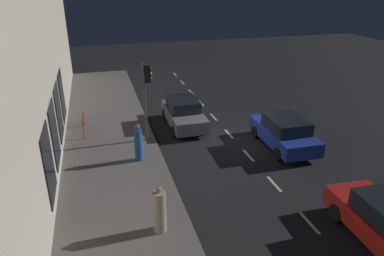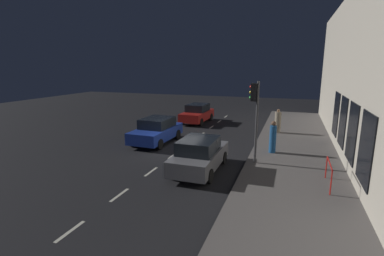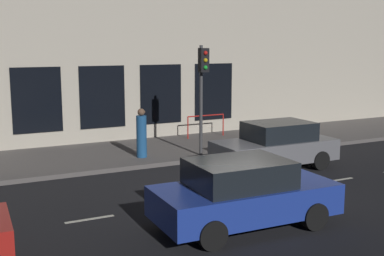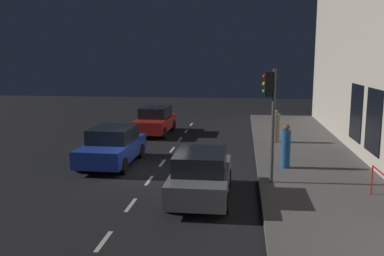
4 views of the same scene
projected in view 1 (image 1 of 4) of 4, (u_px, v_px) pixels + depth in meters
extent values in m
plane|color=black|center=(236.00, 142.00, 18.38)|extent=(60.00, 60.00, 0.00)
cube|color=#5B5654|center=(113.00, 155.00, 16.82)|extent=(4.50, 32.00, 0.15)
cube|color=beige|center=(40.00, 70.00, 14.50)|extent=(0.60, 32.00, 8.70)
cube|color=black|center=(62.00, 95.00, 18.95)|extent=(0.04, 1.90, 2.54)
cube|color=black|center=(59.00, 112.00, 16.65)|extent=(0.04, 1.90, 2.54)
cube|color=black|center=(55.00, 134.00, 14.35)|extent=(0.04, 1.90, 2.54)
cube|color=black|center=(49.00, 164.00, 12.05)|extent=(0.04, 1.90, 2.54)
cube|color=beige|center=(175.00, 74.00, 30.77)|extent=(0.12, 1.20, 0.01)
cube|color=beige|center=(182.00, 82.00, 28.47)|extent=(0.12, 1.20, 0.01)
cube|color=beige|center=(191.00, 92.00, 26.17)|extent=(0.12, 1.20, 0.01)
cube|color=beige|center=(201.00, 103.00, 23.87)|extent=(0.12, 1.20, 0.01)
cube|color=beige|center=(214.00, 117.00, 21.56)|extent=(0.12, 1.20, 0.01)
cube|color=beige|center=(229.00, 134.00, 19.26)|extent=(0.12, 1.20, 0.01)
cube|color=beige|center=(248.00, 155.00, 16.96)|extent=(0.12, 1.20, 0.01)
cube|color=beige|center=(274.00, 184.00, 14.66)|extent=(0.12, 1.20, 0.01)
cube|color=beige|center=(309.00, 223.00, 12.36)|extent=(0.12, 1.20, 0.01)
cylinder|color=#424244|center=(145.00, 103.00, 17.45)|extent=(0.12, 0.12, 3.97)
cube|color=black|center=(148.00, 74.00, 16.92)|extent=(0.26, 0.32, 0.84)
sphere|color=red|center=(150.00, 68.00, 16.85)|extent=(0.15, 0.15, 0.15)
sphere|color=gold|center=(150.00, 73.00, 16.95)|extent=(0.15, 0.15, 0.15)
sphere|color=green|center=(151.00, 79.00, 17.05)|extent=(0.15, 0.15, 0.15)
cube|color=#1E389E|center=(283.00, 135.00, 17.65)|extent=(1.98, 4.26, 0.70)
cube|color=black|center=(286.00, 124.00, 17.24)|extent=(1.71, 2.23, 0.60)
cylinder|color=black|center=(256.00, 132.00, 18.74)|extent=(0.23, 0.64, 0.64)
cylinder|color=black|center=(286.00, 129.00, 19.13)|extent=(0.23, 0.64, 0.64)
cylinder|color=black|center=(279.00, 154.00, 16.41)|extent=(0.23, 0.64, 0.64)
cylinder|color=black|center=(313.00, 150.00, 16.81)|extent=(0.23, 0.64, 0.64)
cube|color=slate|center=(184.00, 116.00, 20.02)|extent=(1.78, 4.16, 0.70)
cube|color=black|center=(183.00, 104.00, 19.91)|extent=(1.56, 2.16, 0.60)
cylinder|color=black|center=(204.00, 128.00, 19.21)|extent=(0.22, 0.64, 0.64)
cylinder|color=black|center=(175.00, 131.00, 18.80)|extent=(0.22, 0.64, 0.64)
cylinder|color=black|center=(192.00, 112.00, 21.48)|extent=(0.22, 0.64, 0.64)
cylinder|color=black|center=(165.00, 114.00, 21.07)|extent=(0.22, 0.64, 0.64)
cylinder|color=black|center=(336.00, 213.00, 12.35)|extent=(0.25, 0.65, 0.64)
cylinder|color=black|center=(377.00, 207.00, 12.69)|extent=(0.25, 0.65, 0.64)
cylinder|color=gray|center=(160.00, 212.00, 11.51)|extent=(0.52, 0.52, 1.47)
sphere|color=#936B4C|center=(159.00, 190.00, 11.18)|extent=(0.20, 0.20, 0.20)
cube|color=#936B4C|center=(162.00, 189.00, 11.22)|extent=(0.05, 0.06, 0.06)
cylinder|color=#1E5189|center=(138.00, 145.00, 15.97)|extent=(0.43, 0.43, 1.50)
sphere|color=brown|center=(137.00, 127.00, 15.63)|extent=(0.26, 0.26, 0.26)
cube|color=brown|center=(136.00, 126.00, 15.73)|extent=(0.08, 0.06, 0.07)
cylinder|color=red|center=(84.00, 118.00, 19.71)|extent=(0.05, 0.05, 0.95)
cylinder|color=red|center=(83.00, 130.00, 18.17)|extent=(0.05, 0.05, 0.95)
cylinder|color=red|center=(82.00, 116.00, 18.76)|extent=(0.05, 1.74, 0.05)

